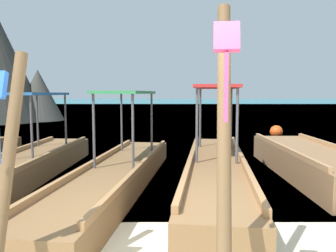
{
  "coord_description": "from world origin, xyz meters",
  "views": [
    {
      "loc": [
        -0.03,
        -3.62,
        1.91
      ],
      "look_at": [
        0.0,
        3.36,
        1.26
      ],
      "focal_mm": 36.86,
      "sensor_mm": 36.0,
      "label": 1
    }
  ],
  "objects_px": {
    "longtail_boat_turquoise_ribbon": "(18,168)",
    "mooring_buoy_near": "(275,132)",
    "longtail_boat_pink_ribbon": "(215,174)",
    "longtail_boat_violet_ribbon": "(309,162)",
    "longtail_boat_blue_ribbon": "(115,174)"
  },
  "relations": [
    {
      "from": "longtail_boat_pink_ribbon",
      "to": "longtail_boat_turquoise_ribbon",
      "type": "bearing_deg",
      "value": 169.73
    },
    {
      "from": "longtail_boat_turquoise_ribbon",
      "to": "longtail_boat_pink_ribbon",
      "type": "distance_m",
      "value": 4.18
    },
    {
      "from": "mooring_buoy_near",
      "to": "longtail_boat_pink_ribbon",
      "type": "bearing_deg",
      "value": -114.42
    },
    {
      "from": "longtail_boat_turquoise_ribbon",
      "to": "mooring_buoy_near",
      "type": "bearing_deg",
      "value": 43.69
    },
    {
      "from": "longtail_boat_pink_ribbon",
      "to": "mooring_buoy_near",
      "type": "distance_m",
      "value": 9.06
    },
    {
      "from": "longtail_boat_blue_ribbon",
      "to": "longtail_boat_pink_ribbon",
      "type": "relative_size",
      "value": 1.01
    },
    {
      "from": "longtail_boat_turquoise_ribbon",
      "to": "mooring_buoy_near",
      "type": "xyz_separation_m",
      "value": [
        7.86,
        7.51,
        -0.05
      ]
    },
    {
      "from": "longtail_boat_turquoise_ribbon",
      "to": "longtail_boat_blue_ribbon",
      "type": "xyz_separation_m",
      "value": [
        2.15,
        -0.49,
        -0.01
      ]
    },
    {
      "from": "longtail_boat_blue_ribbon",
      "to": "longtail_boat_pink_ribbon",
      "type": "bearing_deg",
      "value": -7.27
    },
    {
      "from": "longtail_boat_pink_ribbon",
      "to": "longtail_boat_violet_ribbon",
      "type": "bearing_deg",
      "value": 29.07
    },
    {
      "from": "longtail_boat_blue_ribbon",
      "to": "longtail_boat_violet_ribbon",
      "type": "bearing_deg",
      "value": 13.81
    },
    {
      "from": "longtail_boat_turquoise_ribbon",
      "to": "longtail_boat_violet_ribbon",
      "type": "bearing_deg",
      "value": 5.0
    },
    {
      "from": "longtail_boat_turquoise_ribbon",
      "to": "mooring_buoy_near",
      "type": "height_order",
      "value": "longtail_boat_turquoise_ribbon"
    },
    {
      "from": "longtail_boat_pink_ribbon",
      "to": "longtail_boat_violet_ribbon",
      "type": "distance_m",
      "value": 2.7
    },
    {
      "from": "longtail_boat_turquoise_ribbon",
      "to": "longtail_boat_pink_ribbon",
      "type": "relative_size",
      "value": 1.02
    }
  ]
}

